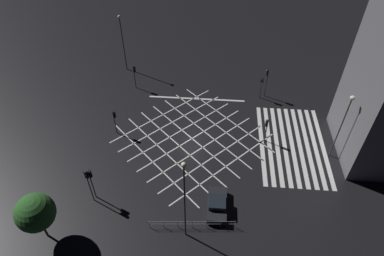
# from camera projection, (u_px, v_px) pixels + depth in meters

# --- Properties ---
(ground_plane) EXTENTS (200.00, 200.00, 0.00)m
(ground_plane) POSITION_uv_depth(u_px,v_px,m) (192.00, 138.00, 41.59)
(ground_plane) COLOR black
(road_markings) EXTENTS (19.76, 25.74, 0.01)m
(road_markings) POSITION_uv_depth(u_px,v_px,m) (254.00, 140.00, 41.38)
(road_markings) COLOR silver
(road_markings) RESTS_ON ground_plane
(traffic_light_nw_cross) EXTENTS (0.36, 0.39, 4.22)m
(traffic_light_nw_cross) POSITION_uv_depth(u_px,v_px,m) (91.00, 179.00, 33.29)
(traffic_light_nw_cross) COLOR #2D2D30
(traffic_light_nw_cross) RESTS_ON ground_plane
(traffic_light_ne_cross) EXTENTS (0.36, 0.39, 3.66)m
(traffic_light_ne_cross) POSITION_uv_depth(u_px,v_px,m) (135.00, 72.00, 47.35)
(traffic_light_ne_cross) COLOR #2D2D30
(traffic_light_ne_cross) RESTS_ON ground_plane
(traffic_light_median_south) EXTENTS (0.36, 0.39, 3.35)m
(traffic_light_median_south) POSITION_uv_depth(u_px,v_px,m) (266.00, 126.00, 39.68)
(traffic_light_median_south) COLOR #2D2D30
(traffic_light_median_south) RESTS_ON ground_plane
(traffic_light_se_main) EXTENTS (0.39, 0.36, 3.33)m
(traffic_light_se_main) POSITION_uv_depth(u_px,v_px,m) (262.00, 84.00, 45.76)
(traffic_light_se_main) COLOR #2D2D30
(traffic_light_se_main) RESTS_ON ground_plane
(traffic_light_nw_main) EXTENTS (0.39, 0.36, 4.48)m
(traffic_light_nw_main) POSITION_uv_depth(u_px,v_px,m) (88.00, 180.00, 32.94)
(traffic_light_nw_main) COLOR #2D2D30
(traffic_light_nw_main) RESTS_ON ground_plane
(traffic_light_se_cross) EXTENTS (0.36, 0.39, 4.38)m
(traffic_light_se_cross) POSITION_uv_depth(u_px,v_px,m) (267.00, 77.00, 45.63)
(traffic_light_se_cross) COLOR #2D2D30
(traffic_light_se_cross) RESTS_ON ground_plane
(traffic_light_median_north) EXTENTS (0.36, 0.39, 3.52)m
(traffic_light_median_north) POSITION_uv_depth(u_px,v_px,m) (115.00, 118.00, 40.57)
(traffic_light_median_north) COLOR #2D2D30
(traffic_light_median_north) RESTS_ON ground_plane
(street_lamp_east) EXTENTS (0.51, 0.51, 8.66)m
(street_lamp_east) POSITION_uv_depth(u_px,v_px,m) (345.00, 116.00, 35.44)
(street_lamp_east) COLOR #2D2D30
(street_lamp_east) RESTS_ON ground_plane
(street_lamp_west) EXTENTS (0.43, 0.43, 8.70)m
(street_lamp_west) POSITION_uv_depth(u_px,v_px,m) (122.00, 36.00, 48.77)
(street_lamp_west) COLOR #2D2D30
(street_lamp_west) RESTS_ON ground_plane
(street_lamp_far) EXTENTS (0.43, 0.43, 10.20)m
(street_lamp_far) POSITION_uv_depth(u_px,v_px,m) (184.00, 194.00, 27.88)
(street_lamp_far) COLOR #2D2D30
(street_lamp_far) RESTS_ON ground_plane
(street_tree_near) EXTENTS (3.47, 3.47, 5.55)m
(street_tree_near) POSITION_uv_depth(u_px,v_px,m) (35.00, 213.00, 29.56)
(street_tree_near) COLOR #473323
(street_tree_near) RESTS_ON ground_plane
(waiting_car) EXTENTS (4.08, 1.88, 1.41)m
(waiting_car) POSITION_uv_depth(u_px,v_px,m) (217.00, 204.00, 33.90)
(waiting_car) COLOR black
(waiting_car) RESTS_ON ground_plane
(pedestrian_railing) EXTENTS (0.71, 8.19, 1.05)m
(pedestrian_railing) POSITION_uv_depth(u_px,v_px,m) (192.00, 224.00, 32.33)
(pedestrian_railing) COLOR gray
(pedestrian_railing) RESTS_ON ground_plane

